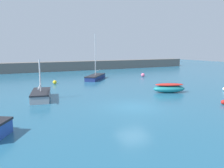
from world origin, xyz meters
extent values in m
cube|color=#235B7A|center=(0.00, 0.00, -0.10)|extent=(120.00, 120.00, 0.20)
cube|color=#66605B|center=(0.00, 31.05, 0.95)|extent=(65.31, 2.65, 1.90)
ellipsoid|color=teal|center=(6.38, 3.30, 0.39)|extent=(3.55, 2.38, 0.78)
ellipsoid|color=red|center=(6.38, 3.30, 0.83)|extent=(3.20, 2.14, 0.24)
cube|color=navy|center=(3.14, 15.82, 0.28)|extent=(4.53, 5.03, 0.57)
cube|color=black|center=(3.14, 15.82, 0.63)|extent=(4.63, 5.13, 0.12)
cylinder|color=silver|center=(3.14, 15.82, 3.59)|extent=(0.10, 0.10, 6.06)
cylinder|color=silver|center=(3.93, 16.78, 1.22)|extent=(1.65, 1.97, 0.08)
cube|color=gray|center=(-6.11, 5.97, 0.32)|extent=(2.33, 4.23, 0.63)
cube|color=black|center=(-6.11, 5.97, 0.69)|extent=(2.38, 4.32, 0.12)
cylinder|color=silver|center=(-6.11, 5.97, 2.11)|extent=(0.12, 0.12, 2.94)
cylinder|color=silver|center=(-6.38, 4.73, 1.39)|extent=(0.63, 2.52, 0.10)
sphere|color=yellow|center=(-3.20, 14.18, 0.24)|extent=(0.49, 0.49, 0.49)
sphere|color=white|center=(12.40, 1.35, 0.20)|extent=(0.39, 0.39, 0.39)
sphere|color=#EA668C|center=(11.25, 15.32, 0.30)|extent=(0.60, 0.60, 0.60)
sphere|color=red|center=(7.04, -2.56, 0.19)|extent=(0.38, 0.38, 0.38)
camera|label=1|loc=(-8.86, -14.16, 4.52)|focal=35.00mm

